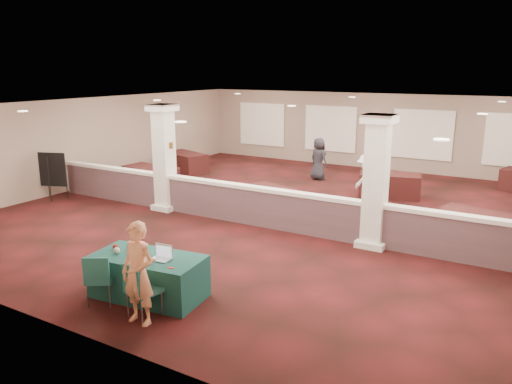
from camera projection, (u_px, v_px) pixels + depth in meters
The scene contains 31 objects.
ground at pixel (290, 213), 14.94m from camera, with size 16.00×16.00×0.00m, color #401011.
wall_back at pixel (375, 131), 21.24m from camera, with size 16.00×0.04×3.20m, color gray.
wall_front at pixel (64, 240), 7.85m from camera, with size 16.00×0.04×3.20m, color gray.
wall_left at pixel (97, 141), 18.47m from camera, with size 0.04×16.00×3.20m, color gray.
ceiling at pixel (292, 105), 14.16m from camera, with size 16.00×16.00×0.02m, color white.
partition_wall at pixel (265, 207), 13.54m from camera, with size 15.60×0.28×1.10m.
column_left at pixel (164, 157), 15.00m from camera, with size 0.72×0.72×3.20m.
column_right at pixel (376, 181), 11.81m from camera, with size 0.72×0.72×3.20m.
sconce_left at pixel (157, 144), 15.05m from camera, with size 0.12×0.12×0.18m.
sconce_right at pixel (171, 145), 14.77m from camera, with size 0.12×0.12×0.18m.
near_table at pixel (148, 276), 9.43m from camera, with size 2.11×1.06×0.81m, color #0F3A2F.
conf_chair_main at pixel (139, 287), 8.53m from camera, with size 0.60×0.60×1.01m.
conf_chair_side at pixel (99, 276), 9.04m from camera, with size 0.67×0.67×0.97m.
easel_board at pixel (53, 170), 16.23m from camera, with size 0.88×0.56×1.57m.
woman at pixel (138, 274), 8.34m from camera, with size 0.64×0.43×1.79m, color #F0A568.
far_table_front_left at pixel (151, 178), 17.90m from camera, with size 1.97×0.99×0.80m, color black.
far_table_front_center at pixel (272, 197), 15.49m from camera, with size 1.61×0.81×0.65m, color black.
far_table_front_right at pixel (477, 226), 12.59m from camera, with size 1.79×0.89×0.72m, color black.
far_table_back_left at pixel (186, 162), 20.77m from camera, with size 1.99×1.00×0.81m, color black.
far_table_back_center at pixel (389, 185), 16.77m from camera, with size 1.96×0.98×0.79m, color black.
attendee_a at pixel (164, 168), 17.36m from camera, with size 0.80×0.45×1.67m, color black.
attendee_b at pixel (367, 182), 15.07m from camera, with size 1.11×0.51×1.74m, color silver.
attendee_d at pixel (319, 159), 19.26m from camera, with size 0.80×0.43×1.63m, color black.
laptop_base at pixel (161, 259), 9.15m from camera, with size 0.37×0.26×0.02m, color #B8B8BD.
laptop_screen at pixel (164, 250), 9.23m from camera, with size 0.37×0.01×0.24m, color #B8B8BD.
screen_glow at pixel (164, 251), 9.23m from camera, with size 0.33×0.00×0.21m, color silver.
knitting at pixel (141, 261), 9.06m from camera, with size 0.44×0.33×0.03m, color #D55B22.
yarn_cream at pixel (117, 250), 9.45m from camera, with size 0.12×0.12×0.12m, color beige.
yarn_red at pixel (115, 247), 9.67m from camera, with size 0.11×0.11×0.11m, color maroon.
yarn_grey at pixel (130, 247), 9.63m from camera, with size 0.12×0.12×0.12m, color #48484D.
scissors at pixel (171, 268), 8.77m from camera, with size 0.13×0.03×0.01m, color red.
Camera 1 is at (6.37, -12.88, 4.24)m, focal length 35.00 mm.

